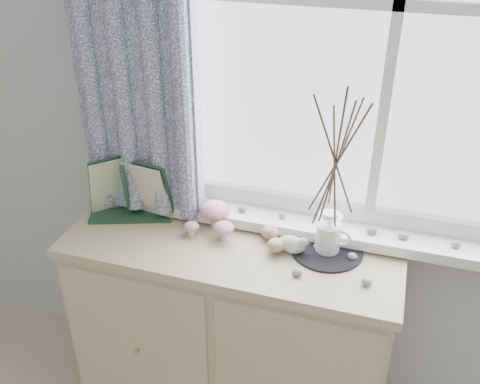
{
  "coord_description": "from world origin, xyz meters",
  "views": [
    {
      "loc": [
        0.35,
        0.3,
        1.95
      ],
      "look_at": [
        -0.1,
        1.7,
        1.1
      ],
      "focal_mm": 40.0,
      "sensor_mm": 36.0,
      "label": 1
    }
  ],
  "objects": [
    {
      "name": "sideboard",
      "position": [
        -0.15,
        1.75,
        0.43
      ],
      "size": [
        1.2,
        0.45,
        0.85
      ],
      "color": "#CFB591",
      "rests_on": "ground"
    },
    {
      "name": "botanical_book",
      "position": [
        -0.57,
        1.78,
        0.98
      ],
      "size": [
        0.38,
        0.25,
        0.25
      ],
      "primitive_type": null,
      "rotation": [
        0.0,
        0.0,
        0.35
      ],
      "color": "#1C3C28",
      "rests_on": "sideboard"
    },
    {
      "name": "toadstool_cluster",
      "position": [
        -0.24,
        1.82,
        0.91
      ],
      "size": [
        0.19,
        0.16,
        0.1
      ],
      "color": "silver",
      "rests_on": "sideboard"
    },
    {
      "name": "wooden_eggs",
      "position": [
        -0.01,
        1.79,
        0.88
      ],
      "size": [
        0.1,
        0.12,
        0.08
      ],
      "color": "tan",
      "rests_on": "sideboard"
    },
    {
      "name": "songbird_figurine",
      "position": [
        0.06,
        1.78,
        0.88
      ],
      "size": [
        0.14,
        0.08,
        0.07
      ],
      "primitive_type": null,
      "rotation": [
        0.0,
        0.0,
        -0.13
      ],
      "color": "beige",
      "rests_on": "sideboard"
    },
    {
      "name": "crocheted_doily",
      "position": [
        0.18,
        1.82,
        0.85
      ],
      "size": [
        0.25,
        0.25,
        0.01
      ],
      "primitive_type": "cylinder",
      "color": "black",
      "rests_on": "sideboard"
    },
    {
      "name": "twig_pitcher",
      "position": [
        0.18,
        1.82,
        1.21
      ],
      "size": [
        0.24,
        0.24,
        0.63
      ],
      "rotation": [
        0.0,
        0.0,
        -0.07
      ],
      "color": "white",
      "rests_on": "crocheted_doily"
    },
    {
      "name": "sideboard_pebbles",
      "position": [
        0.18,
        1.76,
        0.86
      ],
      "size": [
        0.33,
        0.23,
        0.02
      ],
      "color": "gray",
      "rests_on": "sideboard"
    }
  ]
}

